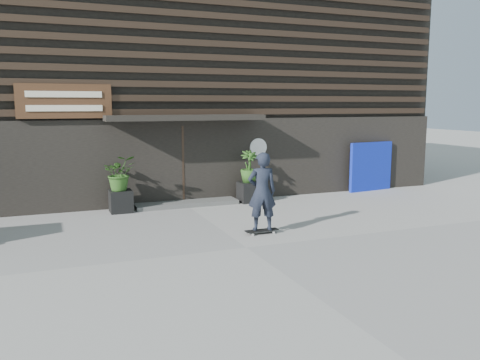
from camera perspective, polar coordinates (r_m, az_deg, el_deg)
name	(u,v)px	position (r m, az deg, el deg)	size (l,w,h in m)	color
ground	(246,248)	(10.20, 0.75, -7.85)	(80.00, 80.00, 0.00)	#9E9B96
entrance_step	(186,203)	(14.42, -6.24, -2.71)	(3.00, 0.80, 0.12)	#4F4F4C
planter_pot_left	(121,201)	(13.81, -13.66, -2.40)	(0.60, 0.60, 0.60)	black
bamboo_left	(120,173)	(13.68, -13.78, 0.80)	(0.86, 0.75, 0.96)	#2D591E
planter_pot_right	(249,192)	(14.80, 1.06, -1.41)	(0.60, 0.60, 0.60)	black
bamboo_right	(249,166)	(14.68, 1.07, 1.58)	(0.54, 0.54, 0.96)	#2D591E
blue_tarp	(371,167)	(17.26, 14.95, 1.52)	(1.76, 0.12, 1.65)	#0D20B1
building	(147,76)	(19.39, -10.77, 11.79)	(18.00, 11.00, 8.00)	black
skateboarder	(262,192)	(11.04, 2.57, -1.37)	(0.78, 0.55, 1.87)	black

